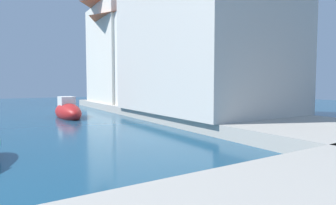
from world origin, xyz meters
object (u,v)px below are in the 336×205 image
moored_boat_4 (68,111)px  waterfront_building_far (129,49)px  waterfront_building_annex (137,56)px  waterfront_building_main (203,30)px

moored_boat_4 → waterfront_building_far: 9.31m
waterfront_building_annex → moored_boat_4: bearing=-150.5°
moored_boat_4 → waterfront_building_far: bearing=128.3°
waterfront_building_annex → waterfront_building_far: waterfront_building_far is taller
waterfront_building_far → waterfront_building_annex: bearing=-90.0°
moored_boat_4 → waterfront_building_main: (6.26, -4.98, 4.62)m
waterfront_building_annex → waterfront_building_far: bearing=90.0°
waterfront_building_main → waterfront_building_annex: bearing=90.0°
moored_boat_4 → waterfront_building_far: waterfront_building_far is taller
waterfront_building_main → waterfront_building_far: bearing=90.0°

